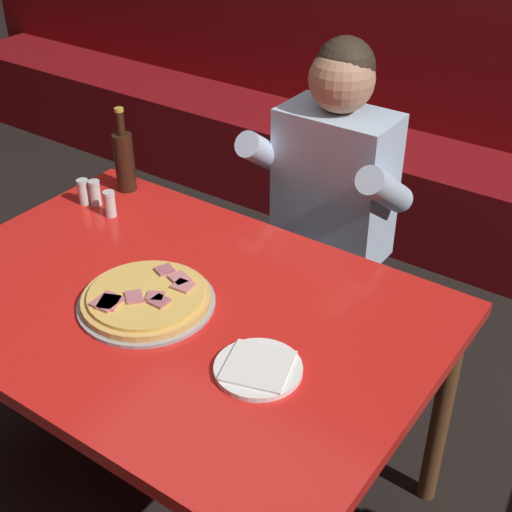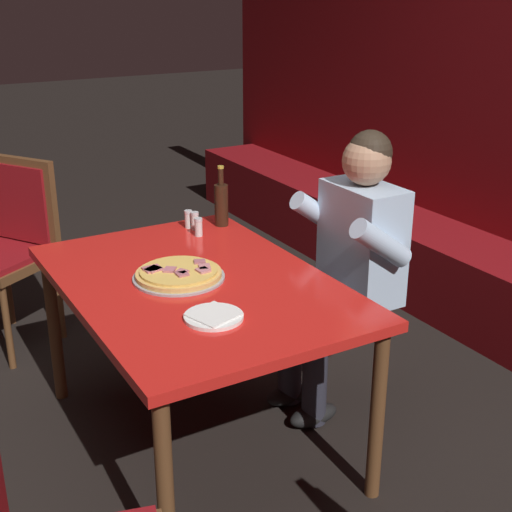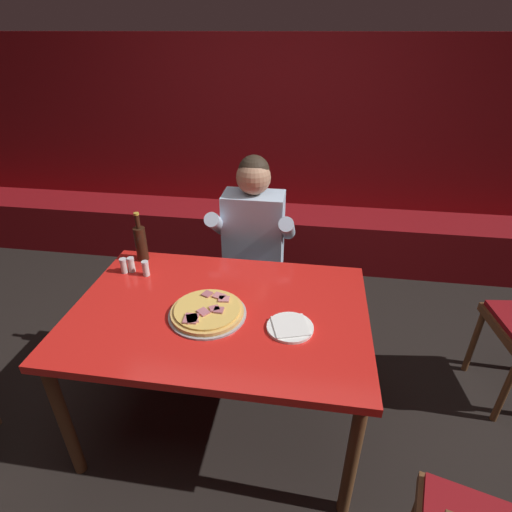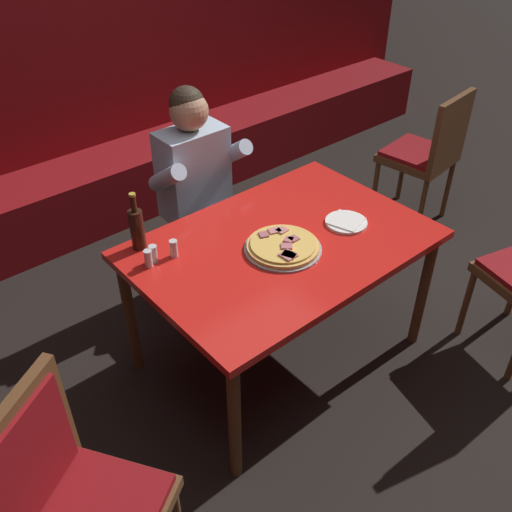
% 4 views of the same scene
% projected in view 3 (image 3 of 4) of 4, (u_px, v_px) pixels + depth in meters
% --- Properties ---
extents(ground_plane, '(24.00, 24.00, 0.00)m').
position_uv_depth(ground_plane, '(225.00, 415.00, 2.28)').
color(ground_plane, black).
extents(booth_wall_panel, '(6.80, 0.16, 1.90)m').
position_uv_depth(booth_wall_panel, '(272.00, 149.00, 3.68)').
color(booth_wall_panel, maroon).
rests_on(booth_wall_panel, ground_plane).
extents(booth_bench, '(6.46, 0.48, 0.46)m').
position_uv_depth(booth_bench, '(267.00, 234.00, 3.76)').
color(booth_bench, maroon).
rests_on(booth_bench, ground_plane).
extents(main_dining_table, '(1.41, 0.97, 0.75)m').
position_uv_depth(main_dining_table, '(220.00, 321.00, 1.94)').
color(main_dining_table, brown).
rests_on(main_dining_table, ground_plane).
extents(pizza, '(0.37, 0.37, 0.05)m').
position_uv_depth(pizza, '(207.00, 312.00, 1.86)').
color(pizza, '#9E9EA3').
rests_on(pizza, main_dining_table).
extents(plate_white_paper, '(0.21, 0.21, 0.02)m').
position_uv_depth(plate_white_paper, '(290.00, 327.00, 1.78)').
color(plate_white_paper, white).
rests_on(plate_white_paper, main_dining_table).
extents(beer_bottle, '(0.07, 0.07, 0.29)m').
position_uv_depth(beer_bottle, '(141.00, 242.00, 2.26)').
color(beer_bottle, black).
rests_on(beer_bottle, main_dining_table).
extents(shaker_parmesan, '(0.04, 0.04, 0.09)m').
position_uv_depth(shaker_parmesan, '(131.00, 265.00, 2.18)').
color(shaker_parmesan, silver).
rests_on(shaker_parmesan, main_dining_table).
extents(shaker_black_pepper, '(0.04, 0.04, 0.09)m').
position_uv_depth(shaker_black_pepper, '(146.00, 269.00, 2.15)').
color(shaker_black_pepper, silver).
rests_on(shaker_black_pepper, main_dining_table).
extents(shaker_red_pepper_flakes, '(0.04, 0.04, 0.09)m').
position_uv_depth(shaker_red_pepper_flakes, '(124.00, 266.00, 2.17)').
color(shaker_red_pepper_flakes, silver).
rests_on(shaker_red_pepper_flakes, main_dining_table).
extents(diner_seated_blue_shirt, '(0.53, 0.53, 1.27)m').
position_uv_depth(diner_seated_blue_shirt, '(252.00, 248.00, 2.53)').
color(diner_seated_blue_shirt, black).
rests_on(diner_seated_blue_shirt, ground_plane).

